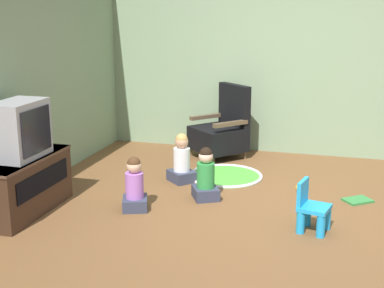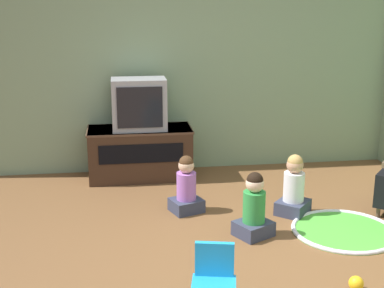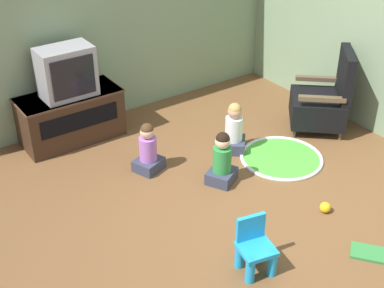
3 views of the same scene
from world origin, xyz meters
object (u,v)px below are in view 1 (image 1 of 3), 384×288
at_px(child_watching_right, 182,161).
at_px(child_watching_center, 135,187).
at_px(black_armchair, 221,131).
at_px(child_watching_left, 206,177).
at_px(toy_ball, 300,188).
at_px(tv_cabinet, 21,184).
at_px(television, 20,130).
at_px(book, 358,200).
at_px(yellow_kid_chair, 312,211).

bearing_deg(child_watching_right, child_watching_center, 120.45).
bearing_deg(black_armchair, child_watching_left, -41.36).
xyz_separation_m(child_watching_left, child_watching_center, (-0.49, 0.60, -0.01)).
xyz_separation_m(child_watching_left, child_watching_right, (0.48, 0.41, 0.00)).
bearing_deg(child_watching_right, toy_ball, -138.30).
height_order(tv_cabinet, television, television).
bearing_deg(black_armchair, child_watching_center, -59.16).
bearing_deg(child_watching_left, book, -105.58).
relative_size(television, child_watching_center, 1.06).
bearing_deg(child_watching_left, child_watching_center, 100.77).
height_order(television, child_watching_center, television).
distance_m(television, black_armchair, 2.89).
distance_m(tv_cabinet, black_armchair, 2.87).
height_order(yellow_kid_chair, toy_ball, yellow_kid_chair).
relative_size(television, black_armchair, 0.60).
distance_m(television, child_watching_right, 1.88).
height_order(black_armchair, toy_ball, black_armchair).
bearing_deg(child_watching_left, tv_cabinet, 89.47).
distance_m(child_watching_left, child_watching_right, 0.63).
xyz_separation_m(black_armchair, child_watching_left, (-1.62, -0.21, -0.11)).
distance_m(yellow_kid_chair, toy_ball, 1.04).
bearing_deg(child_watching_center, toy_ball, -78.54).
relative_size(tv_cabinet, child_watching_left, 2.02).
bearing_deg(tv_cabinet, toy_ball, -62.60).
bearing_deg(television, yellow_kid_chair, -83.29).
relative_size(black_armchair, book, 2.84).
bearing_deg(book, child_watching_center, -16.59).
height_order(yellow_kid_chair, child_watching_right, child_watching_right).
height_order(television, yellow_kid_chair, television).
relative_size(yellow_kid_chair, toy_ball, 4.54).
relative_size(yellow_kid_chair, book, 1.37).
height_order(child_watching_left, child_watching_center, child_watching_left).
xyz_separation_m(yellow_kid_chair, child_watching_right, (1.02, 1.53, 0.05)).
bearing_deg(book, tv_cabinet, -17.05).
distance_m(child_watching_center, toy_ball, 1.83).
height_order(black_armchair, child_watching_left, black_armchair).
height_order(television, toy_ball, television).
height_order(child_watching_right, book, child_watching_right).
bearing_deg(child_watching_right, yellow_kid_chair, -171.89).
distance_m(black_armchair, child_watching_right, 1.17).
height_order(tv_cabinet, toy_ball, tv_cabinet).
distance_m(television, child_watching_left, 1.91).
relative_size(black_armchair, child_watching_right, 1.69).
distance_m(child_watching_center, child_watching_right, 0.98).
distance_m(television, toy_ball, 2.98).
height_order(black_armchair, child_watching_center, black_armchair).
height_order(television, child_watching_right, television).
height_order(tv_cabinet, book, tv_cabinet).
height_order(child_watching_right, toy_ball, child_watching_right).
xyz_separation_m(television, yellow_kid_chair, (0.32, -2.72, -0.64)).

